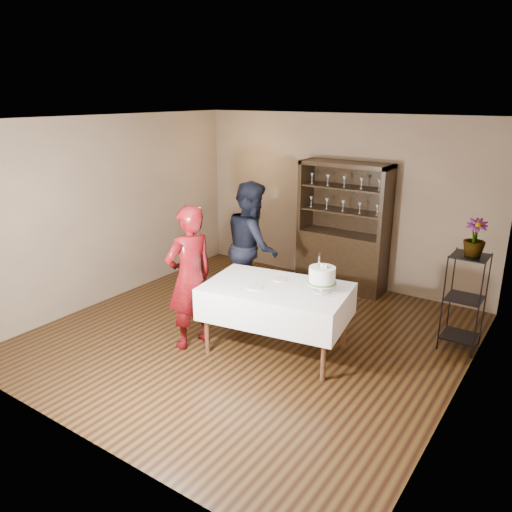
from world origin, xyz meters
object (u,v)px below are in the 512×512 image
at_px(woman, 190,277).
at_px(potted_plant, 475,238).
at_px(china_hutch, 342,247).
at_px(plant_etagere, 465,298).
at_px(man, 252,246).
at_px(cake, 322,276).
at_px(cake_table, 276,302).

bearing_deg(woman, potted_plant, 137.65).
xyz_separation_m(china_hutch, plant_etagere, (2.08, -1.05, -0.01)).
xyz_separation_m(man, potted_plant, (2.82, 0.41, 0.48)).
height_order(plant_etagere, cake, cake).
bearing_deg(cake, plant_etagere, 42.38).
xyz_separation_m(woman, man, (-0.05, 1.38, 0.04)).
relative_size(plant_etagere, potted_plant, 2.75).
distance_m(china_hutch, woman, 2.93).
bearing_deg(plant_etagere, woman, -147.00).
bearing_deg(china_hutch, woman, -103.34).
xyz_separation_m(cake_table, cake, (0.51, 0.14, 0.38)).
bearing_deg(potted_plant, cake_table, -143.89).
relative_size(cake_table, man, 0.98).
distance_m(china_hutch, man, 1.65).
xyz_separation_m(cake_table, potted_plant, (1.83, 1.34, 0.77)).
distance_m(plant_etagere, potted_plant, 0.75).
xyz_separation_m(woman, potted_plant, (2.77, 1.79, 0.52)).
height_order(china_hutch, potted_plant, china_hutch).
distance_m(cake_table, cake, 0.65).
bearing_deg(man, plant_etagere, -120.41).
bearing_deg(cake, man, 152.45).
relative_size(china_hutch, cake, 4.33).
bearing_deg(man, potted_plant, -120.39).
xyz_separation_m(china_hutch, man, (-0.72, -1.46, 0.26)).
height_order(china_hutch, plant_etagere, china_hutch).
distance_m(plant_etagere, man, 2.85).
distance_m(man, potted_plant, 2.89).
bearing_deg(china_hutch, cake, -70.92).
bearing_deg(china_hutch, plant_etagere, -26.83).
distance_m(china_hutch, plant_etagere, 2.33).
height_order(china_hutch, cake, china_hutch).
relative_size(plant_etagere, man, 0.65).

